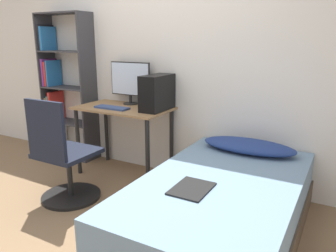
% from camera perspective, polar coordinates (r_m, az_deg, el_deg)
% --- Properties ---
extents(ground_plane, '(14.00, 14.00, 0.00)m').
position_cam_1_polar(ground_plane, '(2.85, -17.80, -17.02)').
color(ground_plane, '#846647').
extents(wall_back, '(8.00, 0.05, 2.50)m').
position_cam_1_polar(wall_back, '(3.61, -1.59, 11.32)').
color(wall_back, silver).
rests_on(wall_back, ground_plane).
extents(desk, '(1.02, 0.59, 0.76)m').
position_cam_1_polar(desk, '(3.59, -7.71, 1.26)').
color(desk, '#997047').
rests_on(desk, ground_plane).
extents(bookshelf, '(0.71, 0.28, 1.78)m').
position_cam_1_polar(bookshelf, '(4.38, -18.02, 5.60)').
color(bookshelf, '#38383D').
rests_on(bookshelf, ground_plane).
extents(office_chair, '(0.55, 0.55, 0.98)m').
position_cam_1_polar(office_chair, '(3.17, -17.76, -6.15)').
color(office_chair, black).
rests_on(office_chair, ground_plane).
extents(bed, '(1.11, 1.91, 0.48)m').
position_cam_1_polar(bed, '(2.56, 9.04, -14.13)').
color(bed, '#4C3D2D').
rests_on(bed, ground_plane).
extents(pillow, '(0.84, 0.36, 0.11)m').
position_cam_1_polar(pillow, '(3.05, 13.83, -3.39)').
color(pillow, navy).
rests_on(pillow, bed).
extents(magazine, '(0.24, 0.32, 0.01)m').
position_cam_1_polar(magazine, '(2.27, 4.14, -10.81)').
color(magazine, black).
rests_on(magazine, bed).
extents(monitor, '(0.51, 0.17, 0.47)m').
position_cam_1_polar(monitor, '(3.70, -6.62, 7.82)').
color(monitor, black).
rests_on(monitor, desk).
extents(keyboard, '(0.38, 0.13, 0.02)m').
position_cam_1_polar(keyboard, '(3.50, -9.74, 3.16)').
color(keyboard, '#33477A').
rests_on(keyboard, desk).
extents(pc_tower, '(0.19, 0.43, 0.36)m').
position_cam_1_polar(pc_tower, '(3.36, -1.89, 5.83)').
color(pc_tower, black).
rests_on(pc_tower, desk).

